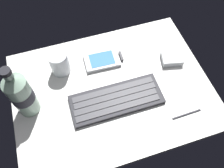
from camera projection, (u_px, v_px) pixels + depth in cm
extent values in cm
cube|color=silver|center=(112.00, 90.00, 78.17)|extent=(64.00, 48.00, 2.00)
cube|color=silver|center=(138.00, 158.00, 65.60)|extent=(64.00, 1.20, 0.80)
cube|color=#232328|center=(115.00, 100.00, 74.40)|extent=(29.07, 11.19, 1.40)
cube|color=#3D3D42|center=(112.00, 90.00, 75.27)|extent=(26.69, 2.17, 0.30)
cube|color=#3D3D42|center=(114.00, 96.00, 74.20)|extent=(26.69, 2.17, 0.30)
cube|color=#3D3D42|center=(116.00, 102.00, 73.13)|extent=(26.69, 2.17, 0.30)
cube|color=#3D3D42|center=(118.00, 108.00, 72.06)|extent=(26.69, 2.17, 0.30)
cube|color=#B7BABF|center=(103.00, 60.00, 82.37)|extent=(12.35, 8.17, 1.40)
cube|color=#4C8CEA|center=(103.00, 59.00, 81.72)|extent=(8.67, 6.32, 0.10)
cube|color=#333338|center=(121.00, 56.00, 83.21)|extent=(0.98, 3.83, 1.12)
cylinder|color=silver|center=(59.00, 63.00, 77.39)|extent=(6.40, 6.40, 8.50)
cylinder|color=yellow|center=(60.00, 65.00, 78.24)|extent=(5.50, 5.50, 6.12)
cylinder|color=#9EC1A8|center=(23.00, 96.00, 67.39)|extent=(6.60, 6.60, 15.00)
cone|color=#9EC1A8|center=(11.00, 80.00, 59.73)|extent=(6.60, 6.60, 2.80)
cylinder|color=#9EC1A8|center=(8.00, 75.00, 57.76)|extent=(2.51, 2.51, 1.80)
cylinder|color=black|center=(5.00, 72.00, 56.47)|extent=(2.77, 2.77, 1.20)
cylinder|color=#2D2D38|center=(22.00, 95.00, 66.75)|extent=(6.73, 6.73, 3.80)
cube|color=silver|center=(172.00, 58.00, 82.10)|extent=(8.07, 7.02, 2.40)
cylinder|color=#26262B|center=(187.00, 114.00, 72.33)|extent=(9.51, 0.87, 0.70)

